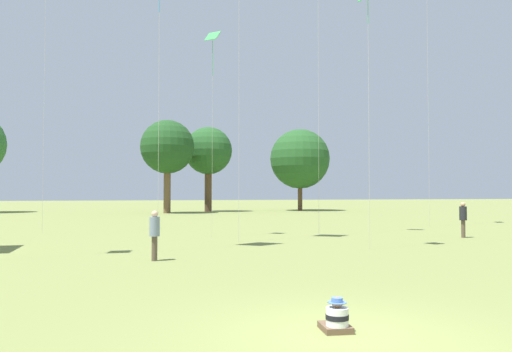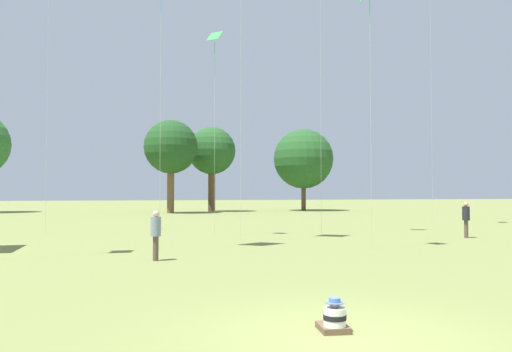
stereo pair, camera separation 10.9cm
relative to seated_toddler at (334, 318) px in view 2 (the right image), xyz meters
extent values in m
plane|color=olive|center=(0.02, -0.32, -0.21)|extent=(300.00, 300.00, 0.00)
cube|color=brown|center=(0.01, 0.07, -0.16)|extent=(0.51, 0.60, 0.10)
cylinder|color=white|center=(0.00, -0.03, 0.03)|extent=(0.40, 0.40, 0.29)
cylinder|color=black|center=(0.00, -0.03, 0.03)|extent=(0.41, 0.41, 0.08)
sphere|color=brown|center=(0.00, -0.03, 0.25)|extent=(0.18, 0.18, 0.18)
cylinder|color=#4C70B7|center=(0.00, -0.03, 0.26)|extent=(0.30, 0.30, 0.01)
cylinder|color=#4C70B7|center=(0.00, -0.03, 0.29)|extent=(0.18, 0.18, 0.08)
cylinder|color=brown|center=(13.25, 13.59, 0.22)|extent=(0.27, 0.27, 0.86)
cylinder|color=#232328|center=(13.25, 13.59, 0.99)|extent=(0.49, 0.49, 0.68)
sphere|color=tan|center=(13.25, 13.59, 1.43)|extent=(0.23, 0.23, 0.23)
cylinder|color=brown|center=(-2.12, 9.24, 0.19)|extent=(0.26, 0.26, 0.80)
cylinder|color=gray|center=(-2.12, 9.24, 0.90)|extent=(0.47, 0.47, 0.63)
sphere|color=#DBAD89|center=(-2.12, 9.24, 1.31)|extent=(0.22, 0.22, 0.22)
cylinder|color=green|center=(6.24, 10.24, 9.19)|extent=(0.02, 0.02, 0.95)
cylinder|color=#BCB7A8|center=(6.24, 10.24, 4.85)|extent=(0.01, 0.01, 10.12)
cylinder|color=#BCB7A8|center=(-1.78, 11.89, 5.60)|extent=(0.01, 0.01, 11.61)
cylinder|color=#BCB7A8|center=(2.08, 14.70, 6.74)|extent=(0.01, 0.01, 13.90)
cylinder|color=#BCB7A8|center=(-7.10, 21.86, 7.78)|extent=(0.01, 0.01, 15.97)
cylinder|color=#BCB7A8|center=(6.79, 16.51, 9.40)|extent=(0.01, 0.01, 19.22)
cube|color=green|center=(1.37, 17.40, 10.00)|extent=(0.85, 0.84, 0.53)
cylinder|color=green|center=(1.37, 17.40, 8.86)|extent=(0.02, 0.02, 1.79)
cylinder|color=#BCB7A8|center=(1.37, 17.40, 4.89)|extent=(0.01, 0.01, 10.20)
cylinder|color=#BCB7A8|center=(16.73, 21.24, 10.22)|extent=(0.01, 0.01, 20.86)
cylinder|color=brown|center=(7.57, 51.75, 2.67)|extent=(0.85, 0.85, 5.76)
sphere|color=#235123|center=(7.57, 51.75, 7.12)|extent=(5.71, 5.71, 5.71)
cylinder|color=brown|center=(19.38, 51.82, 2.03)|extent=(0.57, 0.57, 4.49)
sphere|color=#235123|center=(19.38, 51.82, 6.35)|extent=(7.55, 7.55, 7.55)
cylinder|color=brown|center=(2.31, 48.14, 2.64)|extent=(0.77, 0.77, 5.70)
sphere|color=#1E471E|center=(2.31, 48.14, 7.12)|extent=(5.93, 5.93, 5.93)
camera|label=1|loc=(-3.44, -7.33, 1.99)|focal=35.00mm
camera|label=2|loc=(-3.34, -7.35, 1.99)|focal=35.00mm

